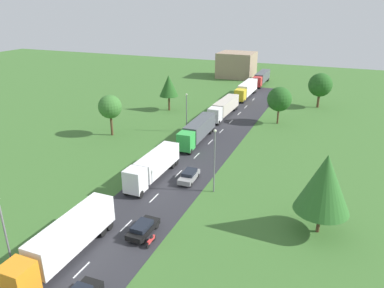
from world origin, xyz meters
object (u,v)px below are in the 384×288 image
truck_fourth (224,107)px  motorcycle_courier (151,240)px  tree_maple (279,99)px  distant_building (237,65)px  car_third (189,176)px  tree_oak (169,86)px  tree_birch (110,107)px  tree_elm (324,183)px  tree_pine (320,85)px  lamppost_lead (5,230)px  truck_lead (65,240)px  car_second (143,228)px  lamppost_second (214,158)px  lamppost_third (187,111)px  truck_sixth (262,77)px  truck_third (197,130)px  truck_second (153,165)px  truck_fifth (246,89)px

truck_fourth → motorcycle_courier: size_ratio=7.26×
tree_maple → distant_building: (-21.56, 44.92, -1.11)m
tree_maple → car_third: bearing=-102.5°
truck_fourth → tree_oak: tree_oak is taller
tree_birch → distant_building: 64.11m
tree_maple → tree_elm: 38.20m
tree_pine → tree_elm: size_ratio=0.89×
truck_fourth → lamppost_lead: 54.64m
tree_elm → distant_building: 87.76m
tree_oak → truck_lead: bearing=-75.2°
motorcycle_courier → tree_oak: size_ratio=0.24×
motorcycle_courier → tree_birch: (-22.62, 26.69, 4.95)m
car_second → car_third: (-0.25, 13.47, 0.03)m
lamppost_second → car_second: bearing=-108.1°
tree_birch → distant_building: size_ratio=0.67×
lamppost_third → truck_sixth: bearing=85.3°
truck_sixth → tree_maple: (11.36, -36.90, 3.05)m
truck_lead → distant_building: bearing=96.0°
truck_third → lamppost_lead: bearing=-95.5°
car_second → lamppost_lead: (-8.55, -9.50, 3.60)m
truck_second → lamppost_lead: lamppost_lead is taller
truck_second → truck_fifth: (0.22, 51.50, 0.07)m
truck_second → tree_oak: tree_oak is taller
truck_fourth → lamppost_second: lamppost_second is taller
car_third → lamppost_third: lamppost_third is taller
truck_lead → motorcycle_courier: bearing=37.9°
tree_oak → lamppost_lead: bearing=-79.8°
truck_fourth → lamppost_lead: (-3.37, -54.48, 2.35)m
tree_pine → truck_fourth: bearing=-140.1°
motorcycle_courier → tree_maple: bearing=83.8°
truck_third → car_second: (4.90, -28.45, -1.33)m
motorcycle_courier → tree_oak: tree_oak is taller
truck_fifth → truck_lead: bearing=-89.9°
truck_second → tree_pine: tree_pine is taller
tree_birch → tree_pine: size_ratio=0.95×
motorcycle_courier → truck_third: bearing=102.4°
truck_fourth → truck_fifth: 18.79m
lamppost_second → lamppost_lead: bearing=-120.1°
car_third → truck_lead: bearing=-103.2°
lamppost_second → distant_building: size_ratio=0.76×
truck_third → truck_fifth: bearing=90.2°
truck_lead → tree_pine: (18.17, 66.70, 3.16)m
distant_building → truck_third: bearing=-80.6°
tree_oak → lamppost_third: bearing=-51.9°
truck_third → tree_maple: bearing=54.2°
motorcycle_courier → lamppost_lead: bearing=-140.8°
lamppost_second → tree_birch: 28.34m
car_third → tree_maple: size_ratio=0.59×
truck_fifth → lamppost_second: bearing=-80.3°
truck_lead → tree_oak: tree_oak is taller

